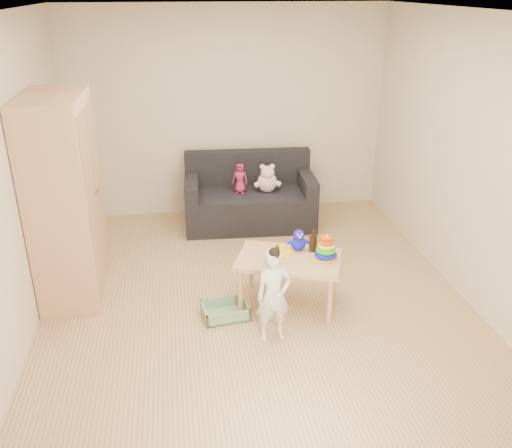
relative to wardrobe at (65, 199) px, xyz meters
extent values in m
plane|color=tan|center=(1.72, -0.41, -0.96)|extent=(4.50, 4.50, 0.00)
plane|color=white|center=(1.72, -0.41, 1.64)|extent=(4.50, 4.50, 0.00)
plane|color=beige|center=(1.72, 1.84, 0.34)|extent=(4.00, 0.00, 4.00)
plane|color=beige|center=(1.72, -2.66, 0.34)|extent=(4.00, 0.00, 4.00)
plane|color=beige|center=(-0.28, -0.41, 0.34)|extent=(0.00, 4.50, 4.50)
plane|color=beige|center=(3.72, -0.41, 0.34)|extent=(0.00, 4.50, 4.50)
cube|color=#DEA97A|center=(0.00, 0.00, 0.00)|extent=(0.53, 1.07, 1.92)
cube|color=black|center=(1.92, 1.29, -0.74)|extent=(1.62, 0.87, 0.44)
cube|color=tan|center=(2.01, -0.61, -0.71)|extent=(1.08, 0.88, 0.49)
imported|color=white|center=(1.77, -1.11, -0.55)|extent=(0.32, 0.23, 0.81)
imported|color=#AC2056|center=(1.80, 1.27, -0.33)|extent=(0.22, 0.18, 0.36)
cylinder|color=#E2B40B|center=(2.34, -0.67, -0.46)|extent=(0.19, 0.19, 0.02)
cylinder|color=silver|center=(2.34, -0.67, -0.35)|extent=(0.02, 0.02, 0.22)
torus|color=#0C18CE|center=(2.34, -0.67, -0.42)|extent=(0.21, 0.21, 0.04)
torus|color=green|center=(2.34, -0.67, -0.38)|extent=(0.18, 0.18, 0.04)
torus|color=#E9FD0D|center=(2.34, -0.67, -0.34)|extent=(0.16, 0.16, 0.04)
torus|color=#E73C0C|center=(2.34, -0.67, -0.29)|extent=(0.13, 0.13, 0.04)
torus|color=#FF4B0F|center=(2.34, -0.67, -0.26)|extent=(0.11, 0.11, 0.04)
cylinder|color=black|center=(2.26, -0.50, -0.39)|extent=(0.07, 0.07, 0.16)
cylinder|color=black|center=(2.26, -0.50, -0.29)|extent=(0.03, 0.03, 0.05)
cylinder|color=black|center=(2.26, -0.50, -0.27)|extent=(0.04, 0.04, 0.01)
cube|color=yellow|center=(1.96, -0.49, -0.46)|extent=(0.28, 0.28, 0.02)
camera|label=1|loc=(1.03, -4.91, 1.83)|focal=38.00mm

